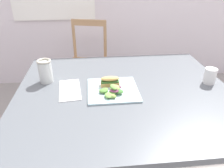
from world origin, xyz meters
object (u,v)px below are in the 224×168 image
(fork_on_napkin, at_px, (69,88))
(cup_extra_side, at_px, (210,76))
(chair_wooden_far, at_px, (87,63))
(sandwich_half_front, at_px, (110,81))
(dining_table, at_px, (124,108))
(plate_lunch, at_px, (113,90))
(mason_jar_iced_tea, at_px, (45,72))

(fork_on_napkin, bearing_deg, cup_extra_side, -1.02)
(chair_wooden_far, distance_m, fork_on_napkin, 1.09)
(sandwich_half_front, bearing_deg, dining_table, -27.91)
(fork_on_napkin, bearing_deg, plate_lunch, -11.43)
(dining_table, xyz_separation_m, plate_lunch, (-0.07, -0.00, 0.12))
(chair_wooden_far, xyz_separation_m, sandwich_half_front, (0.14, -1.05, 0.33))
(sandwich_half_front, height_order, cup_extra_side, cup_extra_side)
(plate_lunch, relative_size, sandwich_half_front, 2.59)
(plate_lunch, height_order, fork_on_napkin, plate_lunch)
(fork_on_napkin, height_order, cup_extra_side, cup_extra_side)
(plate_lunch, relative_size, mason_jar_iced_tea, 1.99)
(dining_table, bearing_deg, chair_wooden_far, 101.42)
(chair_wooden_far, xyz_separation_m, fork_on_napkin, (-0.08, -1.05, 0.30))
(dining_table, distance_m, chair_wooden_far, 1.13)
(cup_extra_side, bearing_deg, dining_table, -176.33)
(fork_on_napkin, distance_m, cup_extra_side, 0.80)
(dining_table, relative_size, chair_wooden_far, 1.35)
(fork_on_napkin, bearing_deg, mason_jar_iced_tea, 144.90)
(dining_table, relative_size, sandwich_half_front, 11.23)
(mason_jar_iced_tea, bearing_deg, dining_table, -18.08)
(fork_on_napkin, relative_size, cup_extra_side, 2.04)
(plate_lunch, height_order, sandwich_half_front, sandwich_half_front)
(dining_table, relative_size, cup_extra_side, 12.96)
(plate_lunch, xyz_separation_m, cup_extra_side, (0.57, 0.03, 0.04))
(dining_table, distance_m, mason_jar_iced_tea, 0.50)
(mason_jar_iced_tea, height_order, cup_extra_side, mason_jar_iced_tea)
(plate_lunch, bearing_deg, dining_table, 1.33)
(dining_table, height_order, chair_wooden_far, chair_wooden_far)
(plate_lunch, distance_m, sandwich_half_front, 0.05)
(dining_table, bearing_deg, mason_jar_iced_tea, 161.92)
(chair_wooden_far, xyz_separation_m, mason_jar_iced_tea, (-0.22, -0.95, 0.35))
(chair_wooden_far, bearing_deg, dining_table, -78.58)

